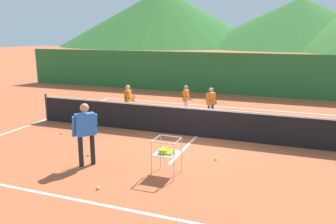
# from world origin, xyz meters

# --- Properties ---
(ground_plane) EXTENTS (120.00, 120.00, 0.00)m
(ground_plane) POSITION_xyz_m (0.00, 0.00, 0.00)
(ground_plane) COLOR #B25633
(line_baseline_near) EXTENTS (12.36, 0.08, 0.01)m
(line_baseline_near) POSITION_xyz_m (0.00, -5.09, 0.00)
(line_baseline_near) COLOR white
(line_baseline_near) RESTS_ON ground
(line_baseline_far) EXTENTS (12.36, 0.08, 0.01)m
(line_baseline_far) POSITION_xyz_m (0.00, 4.86, 0.00)
(line_baseline_far) COLOR white
(line_baseline_far) RESTS_ON ground
(line_sideline_west) EXTENTS (0.08, 9.94, 0.01)m
(line_sideline_west) POSITION_xyz_m (-6.18, 0.00, 0.00)
(line_sideline_west) COLOR white
(line_sideline_west) RESTS_ON ground
(line_service_center) EXTENTS (0.08, 5.19, 0.01)m
(line_service_center) POSITION_xyz_m (0.00, 0.00, 0.00)
(line_service_center) COLOR white
(line_service_center) RESTS_ON ground
(tennis_net) EXTENTS (12.11, 0.08, 1.05)m
(tennis_net) POSITION_xyz_m (0.00, 0.00, 0.50)
(tennis_net) COLOR #333338
(tennis_net) RESTS_ON ground
(instructor) EXTENTS (0.58, 0.80, 1.63)m
(instructor) POSITION_xyz_m (-1.96, -3.38, 0.98)
(instructor) COLOR black
(instructor) RESTS_ON ground
(student_0) EXTENTS (0.50, 0.60, 1.34)m
(student_0) POSITION_xyz_m (-3.21, 1.44, 0.80)
(student_0) COLOR silver
(student_0) RESTS_ON ground
(student_1) EXTENTS (0.41, 0.60, 1.24)m
(student_1) POSITION_xyz_m (-1.23, 2.74, 0.75)
(student_1) COLOR silver
(student_1) RESTS_ON ground
(student_2) EXTENTS (0.41, 0.70, 1.29)m
(student_2) POSITION_xyz_m (-0.06, 2.22, 0.78)
(student_2) COLOR navy
(student_2) RESTS_ON ground
(ball_cart) EXTENTS (0.58, 0.58, 0.90)m
(ball_cart) POSITION_xyz_m (0.17, -3.25, 0.59)
(ball_cart) COLOR #B7B7BC
(ball_cart) RESTS_ON ground
(tennis_ball_1) EXTENTS (0.07, 0.07, 0.07)m
(tennis_ball_1) POSITION_xyz_m (-2.31, -2.81, 0.03)
(tennis_ball_1) COLOR yellow
(tennis_ball_1) RESTS_ON ground
(tennis_ball_3) EXTENTS (0.07, 0.07, 0.07)m
(tennis_ball_3) POSITION_xyz_m (-0.94, -4.52, 0.03)
(tennis_ball_3) COLOR yellow
(tennis_ball_3) RESTS_ON ground
(tennis_ball_4) EXTENTS (0.07, 0.07, 0.07)m
(tennis_ball_4) POSITION_xyz_m (-4.36, -1.33, 0.03)
(tennis_ball_4) COLOR yellow
(tennis_ball_4) RESTS_ON ground
(tennis_ball_5) EXTENTS (0.07, 0.07, 0.07)m
(tennis_ball_5) POSITION_xyz_m (1.08, -1.87, 0.03)
(tennis_ball_5) COLOR yellow
(tennis_ball_5) RESTS_ON ground
(windscreen_fence) EXTENTS (27.20, 0.08, 2.28)m
(windscreen_fence) POSITION_xyz_m (0.00, 8.24, 1.14)
(windscreen_fence) COLOR #286B33
(windscreen_fence) RESTS_ON ground
(hill_0) EXTENTS (47.62, 47.62, 10.96)m
(hill_0) POSITION_xyz_m (2.75, 74.74, 5.48)
(hill_0) COLOR #2D6628
(hill_0) RESTS_ON ground
(hill_1) EXTENTS (52.07, 52.07, 14.25)m
(hill_1) POSITION_xyz_m (-30.06, 74.13, 7.12)
(hill_1) COLOR #2D6628
(hill_1) RESTS_ON ground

